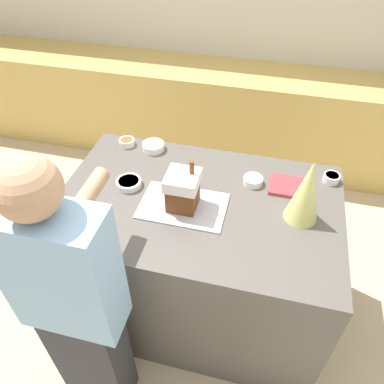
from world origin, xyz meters
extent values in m
plane|color=#C6B28E|center=(0.00, 0.00, 0.00)|extent=(12.00, 12.00, 0.00)
cube|color=beige|center=(0.00, 2.09, 1.30)|extent=(8.00, 0.05, 2.60)
cube|color=tan|center=(0.00, 1.76, 0.45)|extent=(6.00, 0.60, 0.89)
cube|color=#514C47|center=(0.00, 0.00, 0.48)|extent=(1.50, 0.97, 0.95)
cube|color=#B2B2BC|center=(-0.07, -0.05, 0.96)|extent=(0.45, 0.29, 0.01)
cube|color=brown|center=(-0.07, -0.05, 1.03)|extent=(0.15, 0.15, 0.14)
cube|color=white|center=(-0.07, -0.05, 1.13)|extent=(0.16, 0.17, 0.07)
cylinder|color=brown|center=(-0.03, -0.03, 1.20)|extent=(0.02, 0.02, 0.07)
cone|color=#DBD675|center=(0.52, 0.02, 1.13)|extent=(0.17, 0.17, 0.35)
cylinder|color=white|center=(-0.38, 0.39, 0.97)|extent=(0.13, 0.13, 0.04)
cylinder|color=pink|center=(-0.38, 0.39, 0.99)|extent=(0.11, 0.11, 0.01)
cylinder|color=white|center=(0.68, 0.34, 0.98)|extent=(0.09, 0.09, 0.05)
cylinder|color=green|center=(0.68, 0.34, 0.99)|extent=(0.07, 0.07, 0.01)
cylinder|color=white|center=(0.26, 0.22, 0.97)|extent=(0.11, 0.11, 0.04)
cylinder|color=white|center=(0.26, 0.22, 0.99)|extent=(0.09, 0.09, 0.01)
cylinder|color=white|center=(-0.56, 0.40, 0.97)|extent=(0.10, 0.10, 0.04)
cylinder|color=brown|center=(-0.56, 0.40, 0.99)|extent=(0.08, 0.08, 0.01)
cylinder|color=white|center=(-0.40, 0.03, 0.97)|extent=(0.14, 0.14, 0.04)
cylinder|color=brown|center=(-0.40, 0.03, 0.98)|extent=(0.11, 0.11, 0.01)
cube|color=#B23338|center=(0.46, 0.23, 0.96)|extent=(0.22, 0.17, 0.02)
cube|color=#333338|center=(-0.38, -0.69, 0.40)|extent=(0.34, 0.19, 0.81)
cube|color=#8CB7E0|center=(-0.38, -0.69, 1.13)|extent=(0.44, 0.20, 0.64)
sphere|color=tan|center=(-0.38, -0.69, 1.56)|extent=(0.22, 0.22, 0.22)
cylinder|color=tan|center=(-0.38, -0.47, 1.27)|extent=(0.07, 0.44, 0.07)
camera|label=1|loc=(0.31, -1.40, 2.32)|focal=35.00mm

